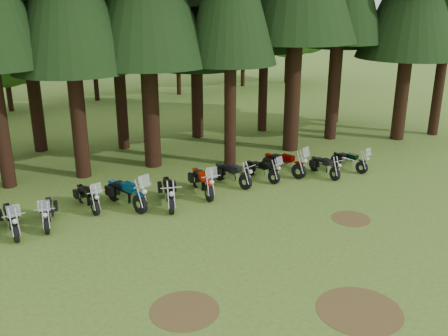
{
  "coord_description": "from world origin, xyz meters",
  "views": [
    {
      "loc": [
        -6.94,
        -12.18,
        7.6
      ],
      "look_at": [
        1.61,
        5.0,
        1.0
      ],
      "focal_mm": 40.0,
      "sensor_mm": 36.0,
      "label": 1
    }
  ],
  "objects_px": {
    "motorcycle_2": "(48,213)",
    "motorcycle_3": "(88,198)",
    "motorcycle_8": "(262,171)",
    "motorcycle_11": "(349,161)",
    "motorcycle_6": "(202,182)",
    "motorcycle_1": "(11,220)",
    "motorcycle_7": "(232,174)",
    "motorcycle_5": "(169,193)",
    "motorcycle_9": "(284,164)",
    "motorcycle_4": "(126,194)",
    "motorcycle_10": "(324,167)"
  },
  "relations": [
    {
      "from": "motorcycle_7",
      "to": "motorcycle_10",
      "type": "distance_m",
      "value": 4.3
    },
    {
      "from": "motorcycle_6",
      "to": "motorcycle_4",
      "type": "bearing_deg",
      "value": -176.34
    },
    {
      "from": "motorcycle_9",
      "to": "motorcycle_5",
      "type": "bearing_deg",
      "value": 167.64
    },
    {
      "from": "motorcycle_8",
      "to": "motorcycle_9",
      "type": "distance_m",
      "value": 1.23
    },
    {
      "from": "motorcycle_8",
      "to": "motorcycle_7",
      "type": "bearing_deg",
      "value": 160.19
    },
    {
      "from": "motorcycle_8",
      "to": "motorcycle_11",
      "type": "height_order",
      "value": "motorcycle_8"
    },
    {
      "from": "motorcycle_5",
      "to": "motorcycle_7",
      "type": "height_order",
      "value": "motorcycle_5"
    },
    {
      "from": "motorcycle_7",
      "to": "motorcycle_10",
      "type": "relative_size",
      "value": 1.07
    },
    {
      "from": "motorcycle_1",
      "to": "motorcycle_7",
      "type": "height_order",
      "value": "motorcycle_1"
    },
    {
      "from": "motorcycle_6",
      "to": "motorcycle_8",
      "type": "distance_m",
      "value": 3.04
    },
    {
      "from": "motorcycle_3",
      "to": "motorcycle_5",
      "type": "xyz_separation_m",
      "value": [
        2.85,
        -1.03,
        0.05
      ]
    },
    {
      "from": "motorcycle_4",
      "to": "motorcycle_9",
      "type": "xyz_separation_m",
      "value": [
        7.35,
        0.43,
        -0.03
      ]
    },
    {
      "from": "motorcycle_10",
      "to": "motorcycle_9",
      "type": "bearing_deg",
      "value": 146.64
    },
    {
      "from": "motorcycle_4",
      "to": "motorcycle_7",
      "type": "xyz_separation_m",
      "value": [
        4.69,
        0.35,
        -0.07
      ]
    },
    {
      "from": "motorcycle_2",
      "to": "motorcycle_9",
      "type": "bearing_deg",
      "value": 14.96
    },
    {
      "from": "motorcycle_3",
      "to": "motorcycle_7",
      "type": "relative_size",
      "value": 0.99
    },
    {
      "from": "motorcycle_1",
      "to": "motorcycle_7",
      "type": "xyz_separation_m",
      "value": [
        8.8,
        0.78,
        -0.01
      ]
    },
    {
      "from": "motorcycle_8",
      "to": "motorcycle_11",
      "type": "xyz_separation_m",
      "value": [
        4.27,
        -0.66,
        -0.01
      ]
    },
    {
      "from": "motorcycle_2",
      "to": "motorcycle_11",
      "type": "relative_size",
      "value": 1.06
    },
    {
      "from": "motorcycle_2",
      "to": "motorcycle_3",
      "type": "relative_size",
      "value": 0.99
    },
    {
      "from": "motorcycle_9",
      "to": "motorcycle_2",
      "type": "bearing_deg",
      "value": 162.38
    },
    {
      "from": "motorcycle_2",
      "to": "motorcycle_5",
      "type": "bearing_deg",
      "value": 7.87
    },
    {
      "from": "motorcycle_2",
      "to": "motorcycle_10",
      "type": "distance_m",
      "value": 11.82
    },
    {
      "from": "motorcycle_2",
      "to": "motorcycle_7",
      "type": "xyz_separation_m",
      "value": [
        7.6,
        0.66,
        0.01
      ]
    },
    {
      "from": "motorcycle_7",
      "to": "motorcycle_3",
      "type": "bearing_deg",
      "value": 160.75
    },
    {
      "from": "motorcycle_4",
      "to": "motorcycle_9",
      "type": "relative_size",
      "value": 1.07
    },
    {
      "from": "motorcycle_7",
      "to": "motorcycle_9",
      "type": "relative_size",
      "value": 0.92
    },
    {
      "from": "motorcycle_10",
      "to": "motorcycle_7",
      "type": "bearing_deg",
      "value": 165.97
    },
    {
      "from": "motorcycle_7",
      "to": "motorcycle_9",
      "type": "height_order",
      "value": "motorcycle_9"
    },
    {
      "from": "motorcycle_3",
      "to": "motorcycle_8",
      "type": "distance_m",
      "value": 7.49
    },
    {
      "from": "motorcycle_3",
      "to": "motorcycle_8",
      "type": "relative_size",
      "value": 1.06
    },
    {
      "from": "motorcycle_4",
      "to": "motorcycle_5",
      "type": "bearing_deg",
      "value": -38.83
    },
    {
      "from": "motorcycle_2",
      "to": "motorcycle_4",
      "type": "xyz_separation_m",
      "value": [
        2.91,
        0.31,
        0.09
      ]
    },
    {
      "from": "motorcycle_2",
      "to": "motorcycle_4",
      "type": "bearing_deg",
      "value": 16.96
    },
    {
      "from": "motorcycle_2",
      "to": "motorcycle_6",
      "type": "distance_m",
      "value": 6.03
    },
    {
      "from": "motorcycle_7",
      "to": "motorcycle_11",
      "type": "bearing_deg",
      "value": -25.12
    },
    {
      "from": "motorcycle_8",
      "to": "motorcycle_6",
      "type": "bearing_deg",
      "value": 169.59
    },
    {
      "from": "motorcycle_5",
      "to": "motorcycle_2",
      "type": "bearing_deg",
      "value": -168.63
    },
    {
      "from": "motorcycle_2",
      "to": "motorcycle_10",
      "type": "relative_size",
      "value": 1.06
    },
    {
      "from": "motorcycle_9",
      "to": "motorcycle_11",
      "type": "distance_m",
      "value": 3.16
    },
    {
      "from": "motorcycle_1",
      "to": "motorcycle_9",
      "type": "relative_size",
      "value": 0.97
    },
    {
      "from": "motorcycle_2",
      "to": "motorcycle_6",
      "type": "xyz_separation_m",
      "value": [
        6.03,
        0.23,
        0.06
      ]
    },
    {
      "from": "motorcycle_7",
      "to": "motorcycle_8",
      "type": "xyz_separation_m",
      "value": [
        1.45,
        -0.06,
        -0.03
      ]
    },
    {
      "from": "motorcycle_7",
      "to": "motorcycle_8",
      "type": "distance_m",
      "value": 1.45
    },
    {
      "from": "motorcycle_10",
      "to": "motorcycle_11",
      "type": "relative_size",
      "value": 1.0
    },
    {
      "from": "motorcycle_1",
      "to": "motorcycle_11",
      "type": "relative_size",
      "value": 1.13
    },
    {
      "from": "motorcycle_1",
      "to": "motorcycle_2",
      "type": "distance_m",
      "value": 1.2
    },
    {
      "from": "motorcycle_2",
      "to": "motorcycle_3",
      "type": "bearing_deg",
      "value": 37.99
    },
    {
      "from": "motorcycle_4",
      "to": "motorcycle_5",
      "type": "xyz_separation_m",
      "value": [
        1.49,
        -0.54,
        -0.04
      ]
    },
    {
      "from": "motorcycle_4",
      "to": "motorcycle_7",
      "type": "bearing_deg",
      "value": -14.68
    }
  ]
}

